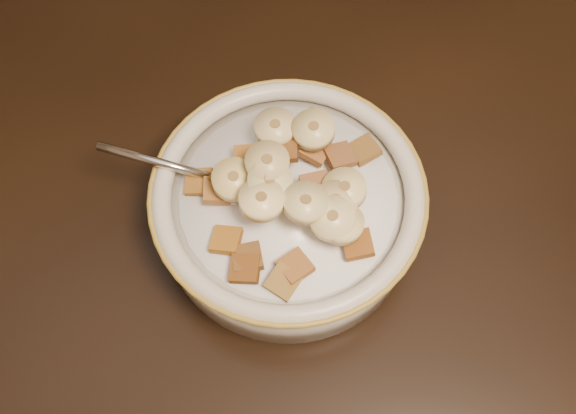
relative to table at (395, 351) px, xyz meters
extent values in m
cube|color=black|center=(0.00, 0.00, 0.00)|extent=(1.43, 0.94, 0.04)
cylinder|color=beige|center=(-0.05, 0.11, 0.04)|extent=(0.19, 0.19, 0.05)
cylinder|color=white|center=(-0.05, 0.11, 0.07)|extent=(0.16, 0.16, 0.00)
ellipsoid|color=#B8B8B8|center=(-0.08, 0.13, 0.07)|extent=(0.06, 0.05, 0.01)
cube|color=#90591F|center=(-0.11, 0.14, 0.07)|extent=(0.03, 0.03, 0.01)
cube|color=brown|center=(-0.03, 0.10, 0.08)|extent=(0.02, 0.02, 0.01)
cube|color=brown|center=(-0.09, 0.13, 0.08)|extent=(0.03, 0.03, 0.01)
cube|color=brown|center=(-0.05, 0.15, 0.08)|extent=(0.03, 0.03, 0.01)
cube|color=#924B1C|center=(-0.06, 0.13, 0.09)|extent=(0.02, 0.02, 0.01)
cube|color=brown|center=(-0.04, 0.11, 0.09)|extent=(0.02, 0.02, 0.01)
cube|color=brown|center=(-0.06, 0.06, 0.07)|extent=(0.03, 0.03, 0.01)
cube|color=brown|center=(-0.01, 0.13, 0.08)|extent=(0.02, 0.02, 0.01)
cube|color=brown|center=(-0.09, 0.07, 0.07)|extent=(0.02, 0.02, 0.01)
cube|color=brown|center=(0.01, 0.13, 0.07)|extent=(0.02, 0.02, 0.01)
cube|color=#9D6A33|center=(-0.10, 0.13, 0.08)|extent=(0.02, 0.02, 0.01)
cube|color=olive|center=(-0.07, 0.05, 0.07)|extent=(0.03, 0.03, 0.01)
cube|color=#95591A|center=(-0.11, 0.09, 0.07)|extent=(0.03, 0.03, 0.01)
cube|color=brown|center=(-0.02, 0.17, 0.07)|extent=(0.03, 0.03, 0.01)
cube|color=brown|center=(-0.10, 0.06, 0.08)|extent=(0.03, 0.03, 0.01)
cube|color=#663312|center=(-0.05, 0.14, 0.09)|extent=(0.02, 0.02, 0.01)
cube|color=brown|center=(-0.03, 0.14, 0.08)|extent=(0.03, 0.03, 0.01)
cube|color=brown|center=(-0.07, 0.12, 0.09)|extent=(0.02, 0.02, 0.01)
cube|color=brown|center=(-0.08, 0.15, 0.08)|extent=(0.02, 0.02, 0.01)
cube|color=brown|center=(-0.02, 0.06, 0.07)|extent=(0.02, 0.02, 0.01)
cylinder|color=#FFF69C|center=(-0.07, 0.11, 0.10)|extent=(0.04, 0.04, 0.01)
cylinder|color=beige|center=(-0.03, 0.07, 0.09)|extent=(0.03, 0.03, 0.02)
cylinder|color=beige|center=(-0.03, 0.15, 0.09)|extent=(0.03, 0.03, 0.01)
cylinder|color=#F5DF78|center=(-0.09, 0.12, 0.09)|extent=(0.04, 0.04, 0.01)
cylinder|color=#CFB970|center=(-0.07, 0.13, 0.10)|extent=(0.03, 0.03, 0.01)
cylinder|color=#FFEA92|center=(-0.03, 0.08, 0.09)|extent=(0.04, 0.04, 0.02)
cylinder|color=#D7C28A|center=(-0.03, 0.09, 0.09)|extent=(0.03, 0.03, 0.01)
cylinder|color=#F7EAA2|center=(-0.05, 0.09, 0.10)|extent=(0.04, 0.04, 0.01)
cylinder|color=#FEE28F|center=(-0.08, 0.10, 0.10)|extent=(0.04, 0.04, 0.01)
cylinder|color=#DBCE7B|center=(-0.02, 0.10, 0.09)|extent=(0.04, 0.04, 0.01)
cylinder|color=beige|center=(-0.05, 0.16, 0.09)|extent=(0.03, 0.03, 0.01)
camera|label=1|loc=(-0.11, -0.10, 0.48)|focal=40.00mm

